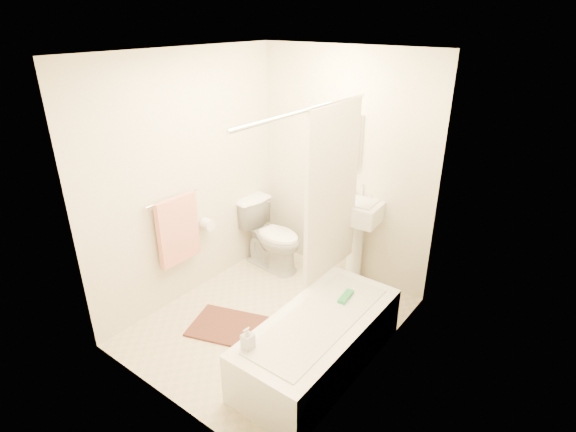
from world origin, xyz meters
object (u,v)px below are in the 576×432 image
Objects in this scene: bathtub at (319,342)px; soap_bottle at (248,338)px; toilet at (272,236)px; sink at (354,239)px; bath_mat at (227,326)px.

bathtub is 0.71m from soap_bottle.
toilet is 0.94m from sink.
bath_mat is 0.99m from soap_bottle.
bathtub is at bearing 7.63° from bath_mat.
soap_bottle is (1.07, -1.59, 0.15)m from toilet.
bath_mat is (-0.93, -0.13, -0.21)m from bathtub.
bath_mat is at bearing 146.34° from soap_bottle.
bathtub is 2.40× the size of bath_mat.
toilet reaches higher than bathtub.
soap_bottle is at bearing -33.66° from bath_mat.
sink reaches higher than bath_mat.
bath_mat is at bearing -156.24° from toilet.
toilet is at bearing 142.49° from bathtub.
toilet is 1.65m from bathtub.
sink is at bearing 108.00° from bathtub.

